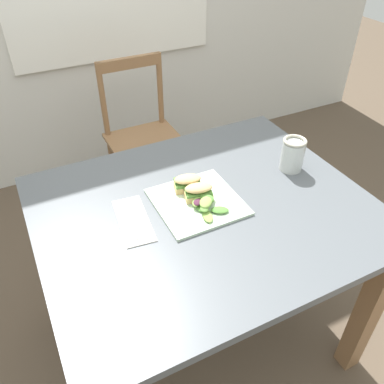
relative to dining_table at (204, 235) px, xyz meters
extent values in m
plane|color=brown|center=(-0.10, -0.11, -0.61)|extent=(9.48, 9.48, 0.00)
cube|color=#51565B|center=(0.00, 0.00, 0.12)|extent=(1.11, 0.93, 0.03)
cube|color=#8E6642|center=(0.48, -0.39, -0.25)|extent=(0.07, 0.07, 0.71)
cube|color=#8E6642|center=(-0.48, 0.39, -0.25)|extent=(0.07, 0.07, 0.71)
cube|color=#8E6642|center=(0.48, 0.39, -0.25)|extent=(0.07, 0.07, 0.71)
cylinder|color=#8E6642|center=(-0.03, 0.78, -0.39)|extent=(0.03, 0.03, 0.43)
cylinder|color=#8E6642|center=(0.31, 0.78, -0.39)|extent=(0.03, 0.03, 0.43)
cylinder|color=#8E6642|center=(-0.03, 1.12, -0.39)|extent=(0.03, 0.03, 0.43)
cylinder|color=#8E6642|center=(0.31, 1.12, -0.39)|extent=(0.03, 0.03, 0.43)
cube|color=#8E6642|center=(0.14, 0.95, -0.17)|extent=(0.40, 0.40, 0.02)
cylinder|color=#8E6642|center=(-0.03, 1.13, 0.05)|extent=(0.03, 0.03, 0.42)
cylinder|color=#8E6642|center=(0.31, 1.13, 0.05)|extent=(0.03, 0.03, 0.42)
cube|color=#8E6642|center=(0.14, 1.13, 0.23)|extent=(0.36, 0.03, 0.06)
cube|color=beige|center=(-0.01, 0.03, 0.14)|extent=(0.28, 0.28, 0.01)
cube|color=#DBB270|center=(0.00, 0.04, 0.15)|extent=(0.10, 0.07, 0.02)
cube|color=#518438|center=(0.00, 0.05, 0.17)|extent=(0.10, 0.08, 0.01)
ellipsoid|color=#DBB270|center=(0.00, 0.04, 0.18)|extent=(0.11, 0.08, 0.02)
cube|color=#DBB270|center=(-0.01, 0.10, 0.15)|extent=(0.10, 0.07, 0.02)
cube|color=#518438|center=(-0.01, 0.11, 0.17)|extent=(0.10, 0.08, 0.01)
ellipsoid|color=#DBB270|center=(-0.01, 0.10, 0.18)|extent=(0.11, 0.08, 0.02)
ellipsoid|color=#518438|center=(-0.03, -0.01, 0.15)|extent=(0.03, 0.05, 0.01)
ellipsoid|color=#3D7033|center=(0.01, 0.00, 0.17)|extent=(0.04, 0.04, 0.02)
ellipsoid|color=#4C2338|center=(-0.03, 0.00, 0.16)|extent=(0.05, 0.05, 0.01)
ellipsoid|color=#518438|center=(0.01, 0.00, 0.16)|extent=(0.05, 0.07, 0.02)
ellipsoid|color=#84A84C|center=(-0.02, -0.06, 0.15)|extent=(0.05, 0.07, 0.01)
ellipsoid|color=#6B9E47|center=(-0.01, -0.01, 0.16)|extent=(0.05, 0.05, 0.01)
ellipsoid|color=#84A84C|center=(-0.03, 0.01, 0.16)|extent=(0.06, 0.06, 0.02)
ellipsoid|color=#518438|center=(0.01, 0.02, 0.16)|extent=(0.05, 0.04, 0.02)
ellipsoid|color=#84A84C|center=(-0.01, -0.01, 0.16)|extent=(0.05, 0.04, 0.01)
ellipsoid|color=#518438|center=(0.03, -0.05, 0.15)|extent=(0.07, 0.06, 0.01)
ellipsoid|color=#6B9E47|center=(-0.02, -0.04, 0.16)|extent=(0.04, 0.05, 0.01)
ellipsoid|color=#84A84C|center=(-0.01, 0.02, 0.15)|extent=(0.05, 0.05, 0.01)
ellipsoid|color=#84A84C|center=(-0.01, -0.02, 0.17)|extent=(0.07, 0.07, 0.02)
ellipsoid|color=#6B9E47|center=(0.01, 0.00, 0.16)|extent=(0.06, 0.06, 0.01)
ellipsoid|color=#6B9E47|center=(0.01, 0.01, 0.15)|extent=(0.06, 0.06, 0.01)
cube|color=silver|center=(-0.24, 0.04, 0.13)|extent=(0.12, 0.24, 0.00)
cube|color=silver|center=(-0.24, 0.02, 0.14)|extent=(0.04, 0.14, 0.00)
cube|color=silver|center=(-0.23, 0.11, 0.14)|extent=(0.03, 0.05, 0.00)
cube|color=#38383D|center=(-0.22, 0.12, 0.14)|extent=(0.01, 0.03, 0.00)
cube|color=#38383D|center=(-0.23, 0.12, 0.14)|extent=(0.01, 0.03, 0.00)
cube|color=#38383D|center=(-0.23, 0.12, 0.14)|extent=(0.01, 0.03, 0.00)
cylinder|color=gold|center=(0.40, 0.05, 0.18)|extent=(0.08, 0.08, 0.09)
cylinder|color=silver|center=(0.40, 0.05, 0.19)|extent=(0.09, 0.09, 0.12)
torus|color=#B7B29E|center=(0.40, 0.05, 0.25)|extent=(0.09, 0.09, 0.01)
camera|label=1|loc=(-0.50, -0.90, 1.00)|focal=37.34mm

